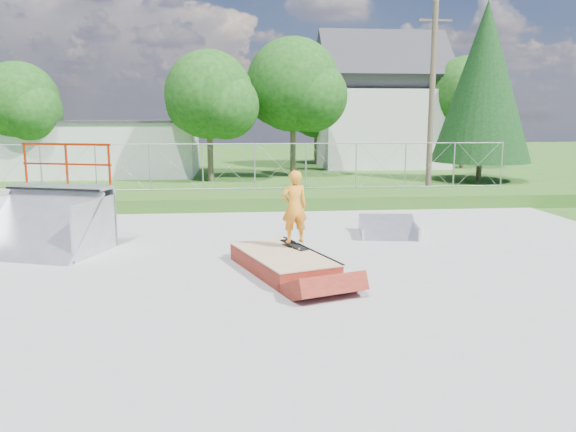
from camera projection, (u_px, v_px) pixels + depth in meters
name	position (u px, v px, depth m)	size (l,w,h in m)	color
ground	(275.00, 278.00, 11.70)	(120.00, 120.00, 0.00)	#285819
concrete_pad	(275.00, 277.00, 11.70)	(20.00, 16.00, 0.04)	#9A9A98
grass_berm	(256.00, 200.00, 20.97)	(24.00, 3.00, 0.50)	#285819
grind_box	(282.00, 263.00, 12.07)	(2.26, 3.18, 0.43)	maroon
quarter_pipe	(42.00, 201.00, 13.51)	(2.64, 2.23, 2.64)	#ABADB3
flat_bank_ramp	(388.00, 228.00, 15.65)	(1.55, 1.65, 0.48)	#ABADB3
skateboard	(294.00, 245.00, 12.53)	(0.22, 0.80, 0.02)	black
skater	(294.00, 210.00, 12.39)	(0.59, 0.39, 1.61)	orange
concrete_stairs	(11.00, 202.00, 19.35)	(1.50, 1.60, 0.80)	#9A9A98
chain_link_fence	(255.00, 167.00, 21.75)	(20.00, 0.06, 1.80)	#96989F
utility_building_flat	(108.00, 149.00, 32.24)	(10.00, 6.00, 3.00)	silver
gable_house	(380.00, 109.00, 37.37)	(8.40, 6.08, 8.94)	silver
utility_pole	(432.00, 100.00, 23.48)	(0.24, 0.24, 8.00)	brown
tree_left_near	(214.00, 98.00, 28.27)	(4.76, 4.48, 6.65)	brown
tree_center	(299.00, 88.00, 30.53)	(5.44, 5.12, 7.60)	brown
tree_left_far	(22.00, 105.00, 29.34)	(4.42, 4.16, 6.18)	brown
tree_right_far	(471.00, 97.00, 35.61)	(5.10, 4.80, 7.12)	brown
tree_back_mid	(320.00, 112.00, 38.86)	(4.08, 3.84, 5.70)	brown
conifer_tree	(484.00, 82.00, 28.62)	(5.04, 5.04, 9.10)	brown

